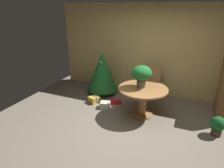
% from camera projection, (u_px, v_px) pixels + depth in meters
% --- Properties ---
extents(ground_plane, '(6.60, 6.60, 0.00)m').
position_uv_depth(ground_plane, '(130.00, 131.00, 4.27)').
color(ground_plane, '#756B5B').
extents(back_wall_panel, '(6.00, 0.10, 2.60)m').
position_uv_depth(back_wall_panel, '(156.00, 51.00, 5.68)').
color(back_wall_panel, tan).
rests_on(back_wall_panel, ground_plane).
extents(round_dining_table, '(1.16, 1.16, 0.72)m').
position_uv_depth(round_dining_table, '(143.00, 96.00, 4.71)').
color(round_dining_table, '#9E6B3D').
rests_on(round_dining_table, ground_plane).
extents(flower_vase, '(0.47, 0.47, 0.53)m').
position_uv_depth(flower_vase, '(142.00, 74.00, 4.57)').
color(flower_vase, '#665B51').
rests_on(flower_vase, round_dining_table).
extents(wooden_chair_far, '(0.45, 0.40, 0.96)m').
position_uv_depth(wooden_chair_far, '(152.00, 81.00, 5.60)').
color(wooden_chair_far, '#B27F4C').
rests_on(wooden_chair_far, ground_plane).
extents(holiday_tree, '(0.90, 0.90, 1.27)m').
position_uv_depth(holiday_tree, '(102.00, 72.00, 5.84)').
color(holiday_tree, brown).
rests_on(holiday_tree, ground_plane).
extents(gift_box_cream, '(0.29, 0.26, 0.16)m').
position_uv_depth(gift_box_cream, '(105.00, 105.00, 5.21)').
color(gift_box_cream, silver).
rests_on(gift_box_cream, ground_plane).
extents(gift_box_gold, '(0.32, 0.33, 0.17)m').
position_uv_depth(gift_box_gold, '(94.00, 99.00, 5.51)').
color(gift_box_gold, gold).
rests_on(gift_box_gold, ground_plane).
extents(gift_box_red, '(0.33, 0.27, 0.12)m').
position_uv_depth(gift_box_red, '(116.00, 101.00, 5.45)').
color(gift_box_red, red).
rests_on(gift_box_red, ground_plane).
extents(potted_plant, '(0.30, 0.30, 0.43)m').
position_uv_depth(potted_plant, '(218.00, 125.00, 4.04)').
color(potted_plant, '#4C382D').
rests_on(potted_plant, ground_plane).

